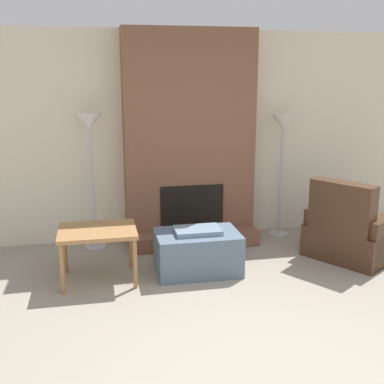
# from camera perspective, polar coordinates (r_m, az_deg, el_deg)

# --- Properties ---
(ground_plane) EXTENTS (24.00, 24.00, 0.00)m
(ground_plane) POSITION_cam_1_polar(r_m,az_deg,el_deg) (3.70, 9.18, -20.55)
(ground_plane) COLOR gray
(wall_back) EXTENTS (7.10, 0.06, 2.60)m
(wall_back) POSITION_cam_1_polar(r_m,az_deg,el_deg) (6.14, -0.72, 6.60)
(wall_back) COLOR beige
(wall_back) RESTS_ON ground_plane
(fireplace) EXTENTS (1.59, 0.62, 2.60)m
(fireplace) POSITION_cam_1_polar(r_m,az_deg,el_deg) (5.93, -0.31, 5.69)
(fireplace) COLOR brown
(fireplace) RESTS_ON ground_plane
(ottoman) EXTENTS (0.88, 0.58, 0.49)m
(ottoman) POSITION_cam_1_polar(r_m,az_deg,el_deg) (5.18, 0.65, -7.06)
(ottoman) COLOR slate
(ottoman) RESTS_ON ground_plane
(armchair) EXTENTS (1.26, 1.24, 0.93)m
(armchair) POSITION_cam_1_polar(r_m,az_deg,el_deg) (5.88, 18.38, -4.74)
(armchair) COLOR #422819
(armchair) RESTS_ON ground_plane
(side_table) EXTENTS (0.78, 0.61, 0.55)m
(side_table) POSITION_cam_1_polar(r_m,az_deg,el_deg) (4.98, -11.12, -5.10)
(side_table) COLOR #9E7042
(side_table) RESTS_ON ground_plane
(floor_lamp_left) EXTENTS (0.31, 0.31, 1.64)m
(floor_lamp_left) POSITION_cam_1_polar(r_m,az_deg,el_deg) (5.74, -12.01, 6.86)
(floor_lamp_left) COLOR #ADADB2
(floor_lamp_left) RESTS_ON ground_plane
(floor_lamp_right) EXTENTS (0.31, 0.31, 1.58)m
(floor_lamp_right) POSITION_cam_1_polar(r_m,az_deg,el_deg) (6.21, 10.74, 6.91)
(floor_lamp_right) COLOR #ADADB2
(floor_lamp_right) RESTS_ON ground_plane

